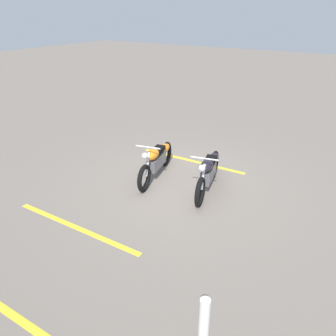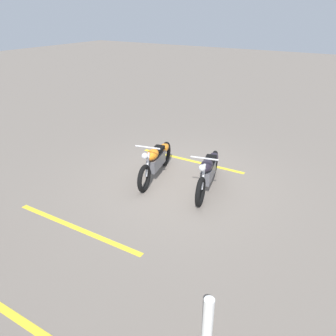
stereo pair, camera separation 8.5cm
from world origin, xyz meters
name	(u,v)px [view 2 (the right image)]	position (x,y,z in m)	size (l,w,h in m)	color
ground_plane	(182,181)	(0.00, 0.00, 0.00)	(60.00, 60.00, 0.00)	slate
motorcycle_bright_foreground	(156,160)	(0.07, -0.72, 0.46)	(2.20, 0.79, 1.04)	black
motorcycle_dark_foreground	(208,171)	(-0.06, 0.69, 0.46)	(2.19, 0.80, 1.04)	black
bollard_post	(208,321)	(3.74, 2.51, 0.38)	(0.14, 0.14, 0.76)	white
parking_stripe_near	(191,161)	(-1.24, -0.41, 0.00)	(3.20, 0.12, 0.01)	yellow
parking_stripe_mid	(76,228)	(2.85, -0.81, 0.00)	(3.20, 0.12, 0.01)	yellow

